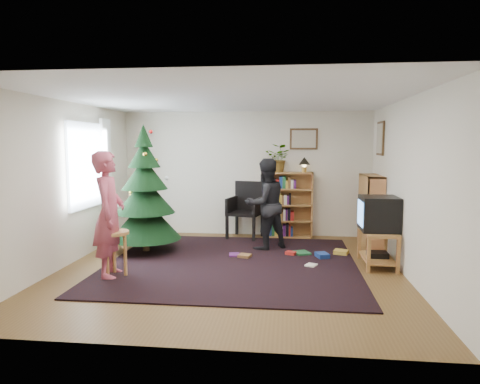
# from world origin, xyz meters

# --- Properties ---
(floor) EXTENTS (5.00, 5.00, 0.00)m
(floor) POSITION_xyz_m (0.00, 0.00, 0.00)
(floor) COLOR brown
(floor) RESTS_ON ground
(ceiling) EXTENTS (5.00, 5.00, 0.00)m
(ceiling) POSITION_xyz_m (0.00, 0.00, 2.50)
(ceiling) COLOR white
(ceiling) RESTS_ON wall_back
(wall_back) EXTENTS (5.00, 0.02, 2.50)m
(wall_back) POSITION_xyz_m (0.00, 2.50, 1.25)
(wall_back) COLOR silver
(wall_back) RESTS_ON floor
(wall_front) EXTENTS (5.00, 0.02, 2.50)m
(wall_front) POSITION_xyz_m (0.00, -2.50, 1.25)
(wall_front) COLOR silver
(wall_front) RESTS_ON floor
(wall_left) EXTENTS (0.02, 5.00, 2.50)m
(wall_left) POSITION_xyz_m (-2.50, 0.00, 1.25)
(wall_left) COLOR silver
(wall_left) RESTS_ON floor
(wall_right) EXTENTS (0.02, 5.00, 2.50)m
(wall_right) POSITION_xyz_m (2.50, 0.00, 1.25)
(wall_right) COLOR silver
(wall_right) RESTS_ON floor
(rug) EXTENTS (3.80, 3.60, 0.02)m
(rug) POSITION_xyz_m (0.00, 0.30, 0.01)
(rug) COLOR black
(rug) RESTS_ON floor
(window_pane) EXTENTS (0.04, 1.20, 1.40)m
(window_pane) POSITION_xyz_m (-2.47, 0.60, 1.50)
(window_pane) COLOR silver
(window_pane) RESTS_ON wall_left
(curtain) EXTENTS (0.06, 0.35, 1.60)m
(curtain) POSITION_xyz_m (-2.43, 1.30, 1.50)
(curtain) COLOR white
(curtain) RESTS_ON wall_left
(picture_back) EXTENTS (0.55, 0.03, 0.42)m
(picture_back) POSITION_xyz_m (1.15, 2.48, 1.95)
(picture_back) COLOR #4C3319
(picture_back) RESTS_ON wall_back
(picture_right) EXTENTS (0.03, 0.50, 0.60)m
(picture_right) POSITION_xyz_m (2.48, 1.75, 1.95)
(picture_right) COLOR #4C3319
(picture_right) RESTS_ON wall_right
(christmas_tree) EXTENTS (1.20, 1.20, 2.19)m
(christmas_tree) POSITION_xyz_m (-1.57, 0.87, 0.91)
(christmas_tree) COLOR #3F2816
(christmas_tree) RESTS_ON rug
(bookshelf_back) EXTENTS (0.95, 0.30, 1.30)m
(bookshelf_back) POSITION_xyz_m (0.86, 2.34, 0.66)
(bookshelf_back) COLOR #BE7744
(bookshelf_back) RESTS_ON floor
(bookshelf_right) EXTENTS (0.30, 0.95, 1.30)m
(bookshelf_right) POSITION_xyz_m (2.34, 1.70, 0.66)
(bookshelf_right) COLOR #BE7744
(bookshelf_right) RESTS_ON floor
(tv_stand) EXTENTS (0.47, 0.85, 0.55)m
(tv_stand) POSITION_xyz_m (2.22, 0.44, 0.32)
(tv_stand) COLOR #BE7744
(tv_stand) RESTS_ON floor
(crt_tv) EXTENTS (0.55, 0.59, 0.52)m
(crt_tv) POSITION_xyz_m (2.22, 0.44, 0.81)
(crt_tv) COLOR black
(crt_tv) RESTS_ON tv_stand
(armchair) EXTENTS (0.73, 0.74, 1.11)m
(armchair) POSITION_xyz_m (0.02, 2.26, 0.60)
(armchair) COLOR black
(armchair) RESTS_ON rug
(stool) EXTENTS (0.39, 0.39, 0.65)m
(stool) POSITION_xyz_m (-1.54, -0.52, 0.50)
(stool) COLOR #BE7744
(stool) RESTS_ON floor
(person_standing) EXTENTS (0.53, 0.70, 1.76)m
(person_standing) POSITION_xyz_m (-1.62, -0.51, 0.88)
(person_standing) COLOR #B04659
(person_standing) RESTS_ON rug
(person_by_chair) EXTENTS (0.99, 0.94, 1.60)m
(person_by_chair) POSITION_xyz_m (0.46, 1.30, 0.80)
(person_by_chair) COLOR black
(person_by_chair) RESTS_ON rug
(potted_plant) EXTENTS (0.62, 0.58, 0.55)m
(potted_plant) POSITION_xyz_m (0.66, 2.34, 1.57)
(potted_plant) COLOR gray
(potted_plant) RESTS_ON bookshelf_back
(table_lamp) EXTENTS (0.22, 0.22, 0.30)m
(table_lamp) POSITION_xyz_m (1.16, 2.34, 1.50)
(table_lamp) COLOR #A57F33
(table_lamp) RESTS_ON bookshelf_back
(floor_clutter) EXTENTS (1.97, 0.96, 0.08)m
(floor_clutter) POSITION_xyz_m (0.93, 0.75, 0.04)
(floor_clutter) COLOR #A51E19
(floor_clutter) RESTS_ON rug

